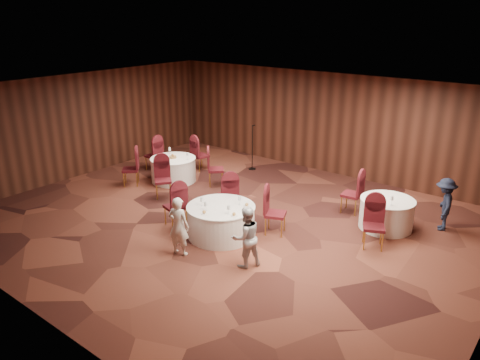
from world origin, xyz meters
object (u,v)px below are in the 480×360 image
Objects in this scene: man_c at (444,204)px; table_right at (386,213)px; table_main at (221,221)px; table_left at (173,169)px; woman_b at (246,237)px; woman_a at (179,226)px; mic_stand at (252,157)px.

table_right is at bearing -72.93° from man_c.
table_main is 4.08m from table_left.
table_main is 1.23× the size of man_c.
table_main is at bearing -93.91° from woman_b.
woman_a reaches higher than table_main.
table_main is 1.24× the size of table_right.
table_right is at bearing -178.06° from woman_b.
table_main is 1.06× the size of mic_stand.
table_main and table_left have the same top height.
table_main is 1.22× the size of woman_b.
table_right is 1.00× the size of man_c.
table_right is (2.87, 2.78, -0.00)m from table_main.
table_right is at bearing 44.15° from table_main.
woman_a is 1.02× the size of man_c.
table_left is 1.06× the size of woman_b.
man_c is at bearing -7.54° from mic_stand.
table_right is 0.86× the size of mic_stand.
mic_stand is at bearing -115.21° from man_c.
table_left is 2.72m from mic_stand.
table_left is 1.05× the size of woman_a.
table_right is 5.46m from mic_stand.
mic_stand is 1.16× the size of man_c.
woman_a is (-0.13, -1.23, 0.28)m from table_main.
woman_b is (-1.57, -3.53, 0.28)m from table_right.
woman_b reaches higher than table_right.
man_c is (4.09, 4.77, -0.01)m from woman_a.
man_c is (3.96, 3.54, 0.27)m from table_main.
table_left is 4.70m from woman_a.
woman_b is at bearing -29.85° from table_main.
table_left is at bearing -116.86° from mic_stand.
table_main and table_right have the same top height.
table_right is 0.99× the size of woman_b.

